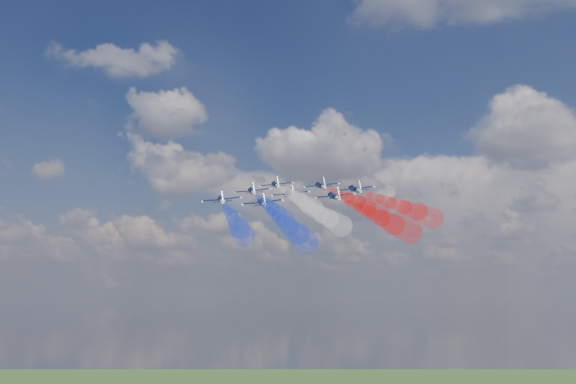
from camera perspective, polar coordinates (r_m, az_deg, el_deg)
The scene contains 16 objects.
jet_lead at distance 183.99m, azimuth -1.09°, elevation 0.63°, with size 9.81×12.26×3.27m, color black, non-canonical shape.
trail_lead at distance 156.17m, azimuth 0.52°, elevation -0.36°, with size 4.09×45.93×4.09m, color white, non-canonical shape.
jet_inner_left at distance 173.46m, azimuth -3.15°, elevation 0.07°, with size 9.81×12.26×3.27m, color black, non-canonical shape.
trail_inner_left at distance 145.51m, azimuth -1.81°, elevation -1.10°, with size 4.09×45.93×4.09m, color #1B35EA, non-canonical shape.
jet_inner_right at distance 175.92m, azimuth 2.85°, elevation 0.54°, with size 9.81×12.26×3.27m, color black, non-canonical shape.
trail_inner_right at distance 148.54m, azimuth 5.29°, elevation -0.51°, with size 4.09×45.93×4.09m, color red, non-canonical shape.
jet_outer_left at distance 161.58m, azimuth -5.81°, elevation -0.69°, with size 9.81×12.26×3.27m, color black, non-canonical shape.
trail_outer_left at distance 133.53m, azimuth -4.91°, elevation -2.12°, with size 4.09×45.93×4.09m, color #1B35EA, non-canonical shape.
jet_center_third at distance 164.42m, azimuth 0.16°, elevation -0.19°, with size 9.81×12.26×3.27m, color black, non-canonical shape.
trail_center_third at distance 136.79m, azimuth 2.26°, elevation -1.48°, with size 4.09×45.93×4.09m, color white, non-canonical shape.
jet_outer_right at distance 168.30m, azimuth 5.83°, elevation 0.24°, with size 9.81×12.26×3.27m, color black, non-canonical shape.
trail_outer_right at distance 141.38m, azimuth 8.97°, elevation -0.93°, with size 4.09×45.93×4.09m, color red, non-canonical shape.
jet_rear_left at distance 152.37m, azimuth -2.27°, elevation -0.94°, with size 9.81×12.26×3.27m, color black, non-canonical shape.
trail_rear_left at distance 124.56m, azimuth -0.51°, elevation -2.53°, with size 4.09×45.93×4.09m, color #1B35EA, non-canonical shape.
jet_rear_right at distance 155.90m, azimuth 4.01°, elevation -0.38°, with size 9.81×12.26×3.27m, color black, non-canonical shape.
trail_rear_right at distance 128.77m, azimuth 7.07°, elevation -1.79°, with size 4.09×45.93×4.09m, color red, non-canonical shape.
Camera 1 is at (88.76, -121.25, 106.99)m, focal length 40.95 mm.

